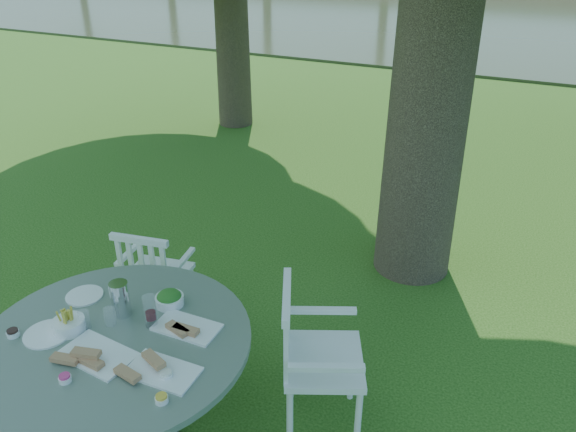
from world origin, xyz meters
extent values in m
plane|color=#1A410D|center=(0.00, 0.00, 0.00)|extent=(140.00, 140.00, 0.00)
cylinder|color=black|center=(-0.27, -1.46, 0.41)|extent=(0.12, 0.12, 0.73)
cylinder|color=#5D6C5A|center=(-0.27, -1.46, 0.79)|extent=(1.51, 1.51, 0.04)
cylinder|color=white|center=(0.99, -0.94, 0.25)|extent=(0.04, 0.04, 0.50)
cylinder|color=white|center=(0.81, -0.54, 0.25)|extent=(0.04, 0.04, 0.50)
cylinder|color=white|center=(0.63, -1.11, 0.25)|extent=(0.04, 0.04, 0.50)
cylinder|color=white|center=(0.45, -0.70, 0.25)|extent=(0.04, 0.04, 0.50)
cube|color=white|center=(0.72, -0.82, 0.52)|extent=(0.63, 0.65, 0.04)
cube|color=white|center=(0.52, -0.91, 0.75)|extent=(0.25, 0.48, 0.51)
cylinder|color=white|center=(-0.65, -0.21, 0.22)|extent=(0.03, 0.03, 0.44)
cylinder|color=white|center=(-1.03, -0.28, 0.22)|extent=(0.03, 0.03, 0.44)
cylinder|color=white|center=(-0.59, -0.55, 0.22)|extent=(0.03, 0.03, 0.44)
cylinder|color=white|center=(-0.97, -0.62, 0.22)|extent=(0.03, 0.03, 0.44)
cube|color=white|center=(-0.81, -0.41, 0.46)|extent=(0.51, 0.48, 0.04)
cube|color=white|center=(-0.78, -0.60, 0.66)|extent=(0.45, 0.12, 0.45)
cube|color=white|center=(-0.25, -1.61, 0.82)|extent=(0.41, 0.27, 0.01)
cube|color=white|center=(0.13, -1.56, 0.82)|extent=(0.37, 0.22, 0.01)
cube|color=white|center=(0.04, -1.22, 0.82)|extent=(0.37, 0.21, 0.02)
cylinder|color=white|center=(-0.62, -1.59, 0.82)|extent=(0.26, 0.26, 0.01)
cylinder|color=white|center=(-0.70, -1.23, 0.82)|extent=(0.22, 0.22, 0.01)
cylinder|color=white|center=(-0.54, -1.51, 0.85)|extent=(0.18, 0.18, 0.07)
cylinder|color=white|center=(-0.18, -1.07, 0.84)|extent=(0.17, 0.17, 0.06)
cylinder|color=silver|center=(-0.37, -1.27, 0.92)|extent=(0.11, 0.11, 0.22)
cylinder|color=white|center=(-0.15, -1.28, 0.91)|extent=(0.07, 0.07, 0.20)
cylinder|color=white|center=(-0.37, -1.37, 0.87)|extent=(0.06, 0.06, 0.11)
cylinder|color=white|center=(-0.48, -1.46, 0.87)|extent=(0.06, 0.06, 0.11)
cylinder|color=white|center=(-0.27, -1.82, 0.83)|extent=(0.06, 0.06, 0.03)
cylinder|color=white|center=(0.25, -1.72, 0.83)|extent=(0.07, 0.07, 0.03)
cylinder|color=white|center=(0.17, -1.58, 0.83)|extent=(0.07, 0.07, 0.03)
cylinder|color=white|center=(-0.79, -1.68, 0.83)|extent=(0.07, 0.07, 0.03)
cube|color=#323A22|center=(0.00, 23.00, 0.00)|extent=(100.00, 28.00, 0.12)
camera|label=1|loc=(1.63, -3.24, 2.83)|focal=35.00mm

